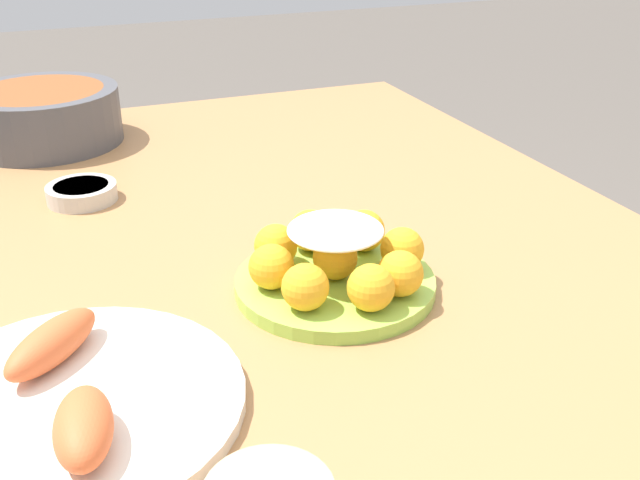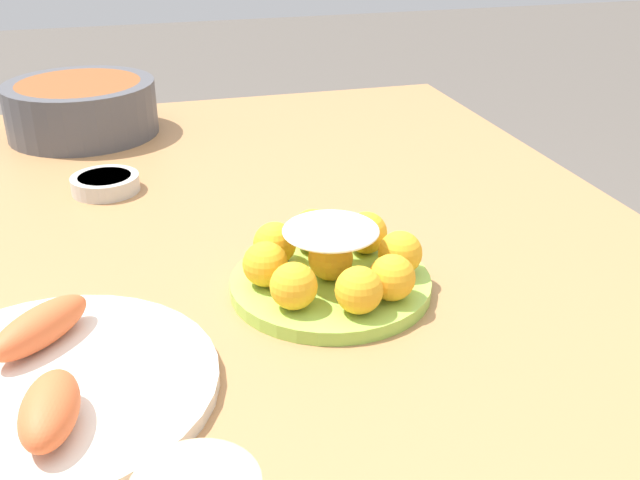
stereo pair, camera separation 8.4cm
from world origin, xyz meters
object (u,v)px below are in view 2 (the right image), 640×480
object	(u,v)px
serving_bowl	(81,107)
sauce_bowl	(105,183)
cake_plate	(333,266)
seafood_platter	(48,382)
dining_table	(309,312)

from	to	relation	value
serving_bowl	sauce_bowl	size ratio (longest dim) A/B	2.66
cake_plate	serving_bowl	distance (m)	0.72
seafood_platter	dining_table	bearing A→B (deg)	-54.68
sauce_bowl	serving_bowl	bearing A→B (deg)	6.00
cake_plate	seafood_platter	world-z (taller)	cake_plate
dining_table	cake_plate	distance (m)	0.16
dining_table	serving_bowl	xyz separation A→B (m)	(0.57, 0.27, 0.14)
seafood_platter	cake_plate	bearing A→B (deg)	-69.66
dining_table	seafood_platter	xyz separation A→B (m)	(-0.21, 0.30, 0.10)
cake_plate	seafood_platter	bearing A→B (deg)	110.34
serving_bowl	seafood_platter	world-z (taller)	serving_bowl
sauce_bowl	seafood_platter	bearing A→B (deg)	172.99
dining_table	sauce_bowl	bearing A→B (deg)	41.03
sauce_bowl	seafood_platter	world-z (taller)	seafood_platter
dining_table	serving_bowl	size ratio (longest dim) A/B	5.57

